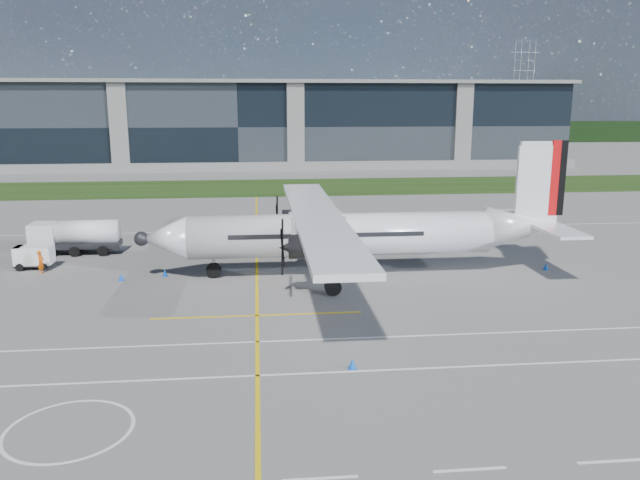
# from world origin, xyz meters

# --- Properties ---
(ground) EXTENTS (400.00, 400.00, 0.00)m
(ground) POSITION_xyz_m (0.00, 40.00, 0.00)
(ground) COLOR #64615F
(ground) RESTS_ON ground
(grass_strip) EXTENTS (400.00, 18.00, 0.04)m
(grass_strip) POSITION_xyz_m (0.00, 48.00, 0.02)
(grass_strip) COLOR #1A310D
(grass_strip) RESTS_ON ground
(terminal_building) EXTENTS (120.00, 20.00, 15.00)m
(terminal_building) POSITION_xyz_m (0.00, 80.00, 7.50)
(terminal_building) COLOR black
(terminal_building) RESTS_ON ground
(tree_line) EXTENTS (400.00, 6.00, 6.00)m
(tree_line) POSITION_xyz_m (0.00, 140.00, 3.00)
(tree_line) COLOR black
(tree_line) RESTS_ON ground
(pylon_east) EXTENTS (9.00, 4.60, 30.00)m
(pylon_east) POSITION_xyz_m (85.00, 150.00, 15.00)
(pylon_east) COLOR gray
(pylon_east) RESTS_ON ground
(yellow_taxiway_centerline) EXTENTS (0.20, 70.00, 0.01)m
(yellow_taxiway_centerline) POSITION_xyz_m (3.00, 10.00, 0.01)
(yellow_taxiway_centerline) COLOR yellow
(yellow_taxiway_centerline) RESTS_ON ground
(white_lane_line) EXTENTS (90.00, 0.15, 0.01)m
(white_lane_line) POSITION_xyz_m (0.00, -14.00, 0.01)
(white_lane_line) COLOR white
(white_lane_line) RESTS_ON ground
(turboprop_aircraft) EXTENTS (29.82, 30.93, 9.28)m
(turboprop_aircraft) POSITION_xyz_m (9.98, 2.15, 4.64)
(turboprop_aircraft) COLOR white
(turboprop_aircraft) RESTS_ON ground
(fuel_tanker_truck) EXTENTS (7.19, 2.34, 2.70)m
(fuel_tanker_truck) POSITION_xyz_m (-11.88, 10.33, 1.35)
(fuel_tanker_truck) COLOR silver
(fuel_tanker_truck) RESTS_ON ground
(baggage_tug) EXTENTS (2.75, 1.65, 1.65)m
(baggage_tug) POSITION_xyz_m (-13.15, 6.00, 0.82)
(baggage_tug) COLOR white
(baggage_tug) RESTS_ON ground
(ground_crew_person) EXTENTS (0.68, 0.86, 1.90)m
(ground_crew_person) POSITION_xyz_m (-12.20, 4.47, 0.95)
(ground_crew_person) COLOR #F25907
(ground_crew_person) RESTS_ON ground
(safety_cone_fwd) EXTENTS (0.36, 0.36, 0.50)m
(safety_cone_fwd) POSITION_xyz_m (-6.20, 2.06, 0.25)
(safety_cone_fwd) COLOR blue
(safety_cone_fwd) RESTS_ON ground
(safety_cone_portwing) EXTENTS (0.36, 0.36, 0.50)m
(safety_cone_portwing) POSITION_xyz_m (7.32, -13.68, 0.25)
(safety_cone_portwing) COLOR blue
(safety_cone_portwing) RESTS_ON ground
(safety_cone_tail) EXTENTS (0.36, 0.36, 0.50)m
(safety_cone_tail) POSITION_xyz_m (23.87, 1.84, 0.25)
(safety_cone_tail) COLOR blue
(safety_cone_tail) RESTS_ON ground
(safety_cone_stbdwing) EXTENTS (0.36, 0.36, 0.50)m
(safety_cone_stbdwing) POSITION_xyz_m (7.86, 18.29, 0.25)
(safety_cone_stbdwing) COLOR blue
(safety_cone_stbdwing) RESTS_ON ground
(safety_cone_nose_stbd) EXTENTS (0.36, 0.36, 0.50)m
(safety_cone_nose_stbd) POSITION_xyz_m (-3.39, 2.86, 0.25)
(safety_cone_nose_stbd) COLOR blue
(safety_cone_nose_stbd) RESTS_ON ground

